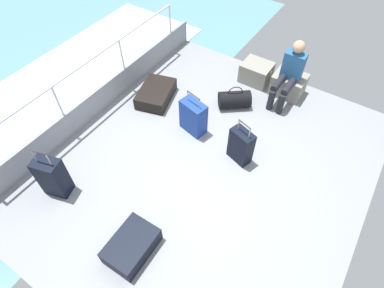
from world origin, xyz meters
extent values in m
cube|color=gray|center=(0.00, 0.00, -0.03)|extent=(4.40, 5.20, 0.06)
cube|color=gray|center=(-2.17, 0.00, 0.23)|extent=(0.06, 5.20, 0.45)
cylinder|color=silver|center=(-2.17, -0.69, 0.50)|extent=(0.04, 0.04, 1.00)
cylinder|color=silver|center=(-2.17, 0.69, 0.50)|extent=(0.04, 0.04, 1.00)
cylinder|color=silver|center=(-2.17, 2.08, 0.50)|extent=(0.04, 0.04, 1.00)
cylinder|color=silver|center=(-2.17, 0.00, 1.00)|extent=(0.04, 4.16, 0.04)
cube|color=white|center=(-3.60, 0.00, -0.34)|extent=(2.40, 7.28, 0.01)
cube|color=gray|center=(-0.30, 2.19, 0.19)|extent=(0.53, 0.45, 0.37)
torus|color=tan|center=(-0.57, 2.19, 0.26)|extent=(0.02, 0.12, 0.12)
torus|color=tan|center=(-0.03, 2.19, 0.26)|extent=(0.02, 0.12, 0.12)
cube|color=gray|center=(0.34, 2.18, 0.20)|extent=(0.55, 0.45, 0.39)
torus|color=tan|center=(0.05, 2.18, 0.27)|extent=(0.02, 0.12, 0.12)
torus|color=tan|center=(0.62, 2.18, 0.27)|extent=(0.02, 0.12, 0.12)
cube|color=#26598C|center=(0.34, 2.13, 0.63)|extent=(0.34, 0.20, 0.48)
sphere|color=tan|center=(0.34, 2.13, 0.99)|extent=(0.20, 0.20, 0.20)
cylinder|color=black|center=(0.43, 1.83, 0.43)|extent=(0.12, 0.40, 0.12)
cylinder|color=black|center=(0.43, 1.63, 0.20)|extent=(0.11, 0.11, 0.39)
cylinder|color=black|center=(0.25, 1.83, 0.43)|extent=(0.12, 0.40, 0.12)
cylinder|color=black|center=(0.25, 1.63, 0.20)|extent=(0.11, 0.11, 0.39)
cube|color=black|center=(-1.53, -1.52, 0.32)|extent=(0.40, 0.32, 0.65)
cylinder|color=#A5A8AD|center=(-1.63, -1.55, 0.75)|extent=(0.02, 0.02, 0.22)
cylinder|color=#A5A8AD|center=(-1.43, -1.49, 0.75)|extent=(0.02, 0.02, 0.22)
cylinder|color=#2D2D2D|center=(-1.53, -1.52, 0.86)|extent=(0.23, 0.08, 0.02)
cube|color=silver|center=(-1.56, -1.40, 0.43)|extent=(0.05, 0.02, 0.08)
cube|color=black|center=(-0.10, -1.62, 0.12)|extent=(0.46, 0.66, 0.25)
cube|color=green|center=(-0.11, -1.29, 0.15)|extent=(0.05, 0.01, 0.08)
cube|color=black|center=(0.32, 0.38, 0.29)|extent=(0.40, 0.29, 0.58)
cylinder|color=#A5A8AD|center=(0.22, 0.41, 0.66)|extent=(0.02, 0.02, 0.17)
cylinder|color=#A5A8AD|center=(0.42, 0.34, 0.66)|extent=(0.02, 0.02, 0.17)
cylinder|color=#2D2D2D|center=(0.32, 0.38, 0.75)|extent=(0.23, 0.09, 0.02)
cube|color=green|center=(0.35, 0.47, 0.33)|extent=(0.05, 0.02, 0.08)
cube|color=black|center=(-1.55, 0.75, 0.11)|extent=(0.72, 0.88, 0.23)
cube|color=silver|center=(-1.66, 1.12, 0.16)|extent=(0.05, 0.02, 0.08)
cube|color=navy|center=(-0.59, 0.49, 0.29)|extent=(0.46, 0.32, 0.57)
cylinder|color=#A5A8AD|center=(-0.71, 0.52, 0.66)|extent=(0.02, 0.02, 0.17)
cylinder|color=#A5A8AD|center=(-0.47, 0.46, 0.66)|extent=(0.02, 0.02, 0.17)
cylinder|color=#2D2D2D|center=(-0.59, 0.49, 0.74)|extent=(0.27, 0.08, 0.02)
cube|color=green|center=(-0.56, 0.61, 0.40)|extent=(0.05, 0.02, 0.08)
cylinder|color=black|center=(-0.30, 1.35, 0.15)|extent=(0.61, 0.57, 0.29)
torus|color=black|center=(-0.30, 1.35, 0.30)|extent=(0.21, 0.17, 0.25)
camera|label=1|loc=(1.33, -2.47, 3.87)|focal=29.65mm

